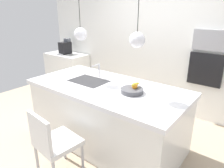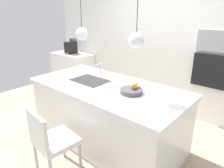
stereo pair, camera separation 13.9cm
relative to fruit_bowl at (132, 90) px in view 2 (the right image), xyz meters
name	(u,v)px [view 2 (the right image)]	position (x,y,z in m)	size (l,w,h in m)	color
floor	(107,141)	(-0.43, -0.01, -0.97)	(6.60, 6.60, 0.00)	tan
back_wall	(164,45)	(-0.43, 1.64, 0.33)	(6.00, 0.10, 2.60)	white
kitchen_island	(107,114)	(-0.43, -0.01, -0.50)	(2.30, 1.11, 0.93)	white
sink_basin	(90,81)	(-0.78, -0.01, -0.05)	(0.56, 0.40, 0.02)	#2D2D30
faucet	(99,69)	(-0.78, 0.20, 0.10)	(0.02, 0.17, 0.22)	silver
fruit_bowl	(132,90)	(0.00, 0.00, 0.00)	(0.30, 0.30, 0.14)	#4C4C51
side_counter	(73,69)	(-2.83, 1.27, -0.53)	(1.10, 0.60, 0.87)	white
coffee_machine	(71,47)	(-2.84, 1.27, 0.06)	(0.20, 0.35, 0.38)	black
microwave	(215,41)	(0.49, 1.57, 0.50)	(0.54, 0.08, 0.34)	#9E9EA3
oven	(210,71)	(0.49, 1.57, 0.00)	(0.56, 0.08, 0.56)	black
chair_near	(51,139)	(-0.47, -0.96, -0.46)	(0.50, 0.50, 0.89)	silver
pendant_light_left	(82,34)	(-0.90, -0.01, 0.65)	(0.19, 0.19, 0.79)	silver
pendant_light_right	(136,40)	(0.05, -0.01, 0.65)	(0.19, 0.19, 0.79)	silver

